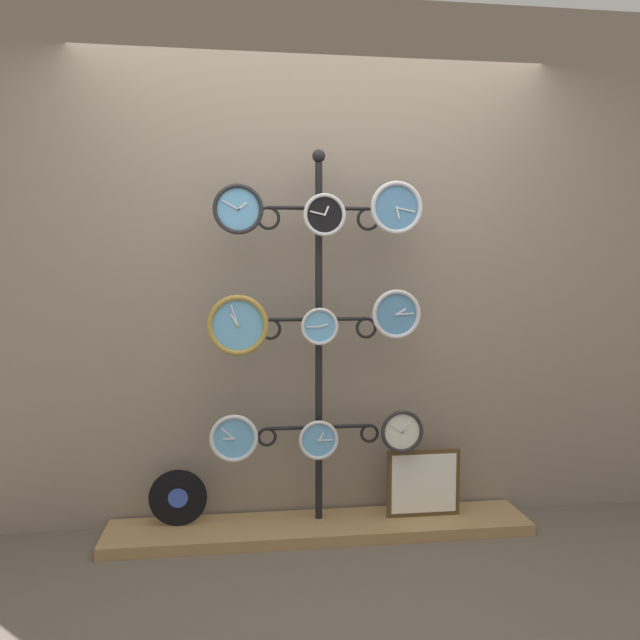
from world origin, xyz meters
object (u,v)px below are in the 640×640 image
(clock_middle_right, at_px, (396,314))
(vinyl_record, at_px, (178,498))
(clock_middle_left, at_px, (238,325))
(clock_bottom_right, at_px, (402,431))
(picture_frame, at_px, (424,483))
(clock_top_center, at_px, (325,215))
(clock_top_left, at_px, (238,209))
(clock_top_right, at_px, (396,208))
(clock_middle_center, at_px, (320,326))
(clock_bottom_left, at_px, (234,438))
(clock_bottom_center, at_px, (318,440))
(display_stand, at_px, (319,403))

(clock_middle_right, relative_size, vinyl_record, 0.86)
(clock_middle_left, xyz_separation_m, clock_bottom_right, (0.84, 0.00, -0.56))
(clock_bottom_right, bearing_deg, picture_frame, 19.42)
(clock_top_center, height_order, vinyl_record, clock_top_center)
(clock_bottom_right, bearing_deg, clock_top_left, 179.83)
(clock_top_left, relative_size, clock_top_right, 0.92)
(clock_top_center, relative_size, clock_middle_center, 1.11)
(clock_bottom_left, distance_m, clock_bottom_center, 0.43)
(clock_top_center, bearing_deg, clock_middle_center, 131.26)
(display_stand, xyz_separation_m, picture_frame, (0.56, -0.04, -0.44))
(clock_bottom_center, bearing_deg, picture_frame, 6.24)
(clock_top_right, bearing_deg, clock_bottom_left, -179.62)
(clock_top_left, xyz_separation_m, clock_bottom_right, (0.83, -0.00, -1.13))
(vinyl_record, bearing_deg, clock_bottom_left, -14.81)
(vinyl_record, bearing_deg, clock_top_right, -3.63)
(clock_top_left, relative_size, vinyl_record, 0.84)
(display_stand, relative_size, clock_bottom_right, 8.76)
(clock_bottom_center, distance_m, picture_frame, 0.64)
(clock_top_center, bearing_deg, clock_bottom_center, 174.68)
(clock_top_right, bearing_deg, display_stand, 167.97)
(clock_bottom_right, bearing_deg, clock_middle_right, 162.79)
(clock_middle_center, height_order, clock_bottom_right, clock_middle_center)
(clock_top_right, distance_m, clock_bottom_center, 1.24)
(clock_middle_right, bearing_deg, clock_middle_center, -179.42)
(clock_middle_left, bearing_deg, clock_top_right, 1.05)
(clock_middle_right, xyz_separation_m, vinyl_record, (-1.12, 0.07, -0.94))
(clock_top_left, distance_m, clock_middle_left, 0.57)
(clock_middle_center, distance_m, clock_bottom_right, 0.70)
(vinyl_record, bearing_deg, picture_frame, -1.49)
(display_stand, height_order, clock_middle_left, display_stand)
(clock_middle_left, bearing_deg, clock_top_left, 42.40)
(clock_top_center, xyz_separation_m, picture_frame, (0.54, 0.07, -1.41))
(clock_top_center, relative_size, clock_bottom_left, 0.87)
(clock_bottom_center, xyz_separation_m, vinyl_record, (-0.71, 0.10, -0.30))
(display_stand, distance_m, clock_middle_center, 0.42)
(clock_middle_right, distance_m, vinyl_record, 1.46)
(clock_middle_center, height_order, picture_frame, clock_middle_center)
(clock_top_right, height_order, clock_middle_left, clock_top_right)
(clock_bottom_left, xyz_separation_m, vinyl_record, (-0.29, 0.08, -0.32))
(clock_bottom_left, bearing_deg, clock_middle_right, 0.40)
(clock_top_left, bearing_deg, vinyl_record, 166.32)
(display_stand, xyz_separation_m, vinyl_record, (-0.73, -0.01, -0.47))
(clock_middle_right, distance_m, picture_frame, 0.92)
(display_stand, bearing_deg, clock_top_right, -12.03)
(picture_frame, bearing_deg, clock_middle_left, -176.95)
(clock_middle_center, height_order, clock_middle_right, clock_middle_right)
(clock_top_right, relative_size, clock_middle_right, 1.06)
(clock_middle_center, xyz_separation_m, clock_bottom_right, (0.43, -0.01, -0.55))
(clock_bottom_left, distance_m, clock_bottom_right, 0.87)
(clock_middle_left, distance_m, clock_bottom_left, 0.57)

